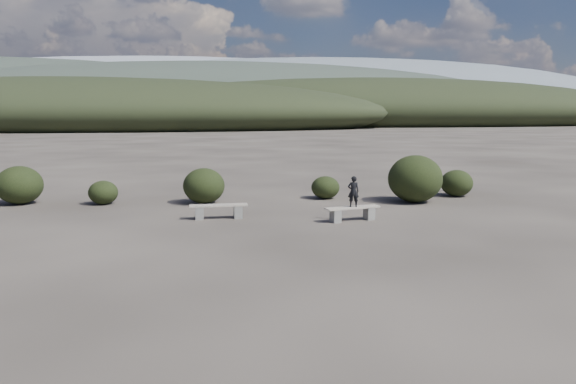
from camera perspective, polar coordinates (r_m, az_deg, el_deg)
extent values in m
plane|color=#2D2723|center=(10.53, 5.83, -8.60)|extent=(1200.00, 1200.00, 0.00)
cube|color=slate|center=(16.05, -9.00, -2.13)|extent=(0.24, 0.33, 0.36)
cube|color=slate|center=(16.11, -5.10, -2.02)|extent=(0.24, 0.33, 0.36)
cube|color=gray|center=(16.03, -7.06, -1.35)|extent=(1.66, 0.41, 0.05)
cube|color=slate|center=(15.50, 4.84, -2.44)|extent=(0.29, 0.36, 0.35)
cube|color=slate|center=(16.00, 8.23, -2.16)|extent=(0.29, 0.36, 0.35)
cube|color=gray|center=(15.71, 6.58, -1.59)|extent=(1.63, 0.72, 0.04)
imported|color=black|center=(15.64, 6.66, 0.05)|extent=(0.34, 0.24, 0.86)
ellipsoid|color=black|center=(19.37, -18.26, -0.05)|extent=(0.95, 0.95, 0.78)
ellipsoid|color=black|center=(18.75, -8.54, 0.62)|extent=(1.37, 1.37, 1.18)
ellipsoid|color=black|center=(19.62, 3.82, 0.46)|extent=(0.99, 0.99, 0.79)
ellipsoid|color=black|center=(19.25, 12.80, 1.32)|extent=(1.81, 1.81, 1.59)
ellipsoid|color=black|center=(21.03, 16.76, 0.87)|extent=(1.14, 1.14, 0.95)
ellipsoid|color=black|center=(20.42, -25.63, 0.64)|extent=(1.49, 1.49, 1.26)
ellipsoid|color=black|center=(102.30, -20.86, 7.50)|extent=(110.00, 40.00, 12.00)
ellipsoid|color=black|center=(125.49, 9.52, 8.16)|extent=(120.00, 44.00, 14.00)
ellipsoid|color=#2B342A|center=(169.81, -7.20, 8.96)|extent=(190.00, 64.00, 24.00)
ellipsoid|color=slate|center=(318.21, 5.30, 9.43)|extent=(340.00, 110.00, 44.00)
ellipsoid|color=gray|center=(410.82, -11.94, 9.38)|extent=(460.00, 140.00, 56.00)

